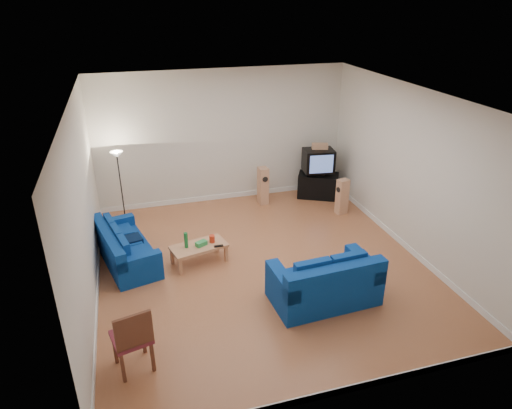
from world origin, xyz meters
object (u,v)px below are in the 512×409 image
object	(u,v)px
television	(318,161)
tv_stand	(318,185)
coffee_table	(199,248)
sofa_three_seat	(124,250)
sofa_loveseat	(325,285)

from	to	relation	value
television	tv_stand	bearing A→B (deg)	45.45
television	coffee_table	bearing A→B (deg)	-139.38
coffee_table	sofa_three_seat	bearing A→B (deg)	163.36
sofa_three_seat	sofa_loveseat	world-z (taller)	sofa_loveseat
sofa_loveseat	television	size ratio (longest dim) A/B	2.30
sofa_three_seat	television	size ratio (longest dim) A/B	2.58
sofa_three_seat	tv_stand	size ratio (longest dim) A/B	2.04
sofa_three_seat	coffee_table	xyz separation A→B (m)	(1.37, -0.41, 0.06)
sofa_three_seat	tv_stand	world-z (taller)	sofa_three_seat
sofa_three_seat	sofa_loveseat	xyz separation A→B (m)	(3.19, -2.21, 0.06)
sofa_three_seat	sofa_loveseat	bearing A→B (deg)	41.28
sofa_loveseat	television	bearing A→B (deg)	65.21
sofa_three_seat	tv_stand	bearing A→B (deg)	97.17
sofa_three_seat	sofa_loveseat	distance (m)	3.88
television	sofa_loveseat	bearing A→B (deg)	-104.07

